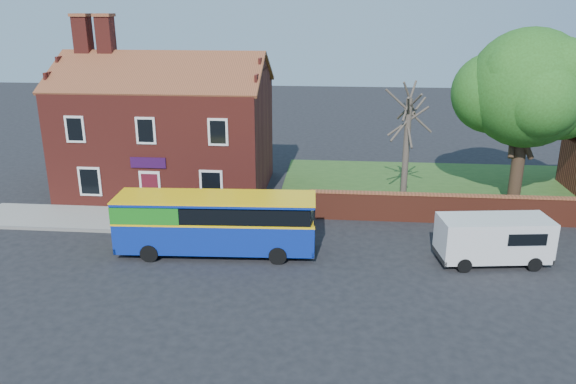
# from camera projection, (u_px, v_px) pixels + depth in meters

# --- Properties ---
(ground) EXTENTS (120.00, 120.00, 0.00)m
(ground) POSITION_uv_depth(u_px,v_px,m) (254.00, 274.00, 24.33)
(ground) COLOR black
(ground) RESTS_ON ground
(pavement) EXTENTS (18.00, 3.50, 0.12)m
(pavement) POSITION_uv_depth(u_px,v_px,m) (142.00, 220.00, 30.34)
(pavement) COLOR gray
(pavement) RESTS_ON ground
(kerb) EXTENTS (18.00, 0.15, 0.14)m
(kerb) POSITION_uv_depth(u_px,v_px,m) (130.00, 232.00, 28.68)
(kerb) COLOR slate
(kerb) RESTS_ON ground
(grass_strip) EXTENTS (26.00, 12.00, 0.04)m
(grass_strip) POSITION_uv_depth(u_px,v_px,m) (488.00, 189.00, 35.50)
(grass_strip) COLOR #426B28
(grass_strip) RESTS_ON ground
(shop_building) EXTENTS (12.30, 8.13, 10.50)m
(shop_building) POSITION_uv_depth(u_px,v_px,m) (168.00, 136.00, 34.71)
(shop_building) COLOR maroon
(shop_building) RESTS_ON ground
(boundary_wall) EXTENTS (22.00, 0.38, 1.60)m
(boundary_wall) POSITION_uv_depth(u_px,v_px,m) (517.00, 210.00, 29.58)
(boundary_wall) COLOR maroon
(boundary_wall) RESTS_ON ground
(bus) EXTENTS (9.26, 2.74, 2.80)m
(bus) POSITION_uv_depth(u_px,v_px,m) (210.00, 221.00, 25.96)
(bus) COLOR #0D2895
(bus) RESTS_ON ground
(van_near) EXTENTS (5.08, 2.56, 2.14)m
(van_near) POSITION_uv_depth(u_px,v_px,m) (494.00, 238.00, 25.08)
(van_near) COLOR silver
(van_near) RESTS_ON ground
(large_tree) EXTENTS (8.24, 6.52, 10.05)m
(large_tree) POSITION_uv_depth(u_px,v_px,m) (528.00, 92.00, 30.86)
(large_tree) COLOR black
(large_tree) RESTS_ON ground
(bare_tree) EXTENTS (2.57, 3.06, 6.85)m
(bare_tree) POSITION_uv_depth(u_px,v_px,m) (406.00, 148.00, 31.31)
(bare_tree) COLOR #4C4238
(bare_tree) RESTS_ON ground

